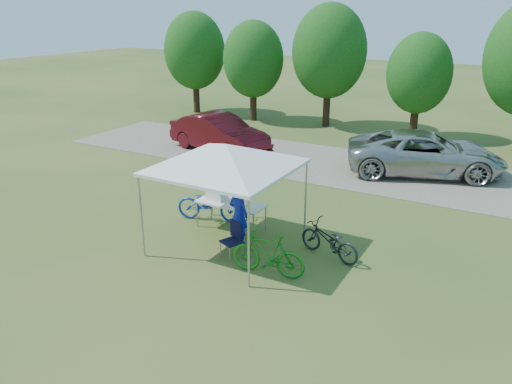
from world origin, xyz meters
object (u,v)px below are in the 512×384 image
folding_chair (234,236)px  bike_blue (210,204)px  bike_green (268,254)px  bike_dark (329,241)px  cooler (216,193)px  cyclist (239,215)px  folding_table (231,204)px  sedan (219,133)px  minivan (425,153)px

folding_chair → bike_blue: size_ratio=0.46×
bike_green → bike_dark: bike_green is taller
cooler → cyclist: 1.33m
folding_table → sedan: bearing=125.5°
bike_green → minivan: 9.52m
cooler → bike_green: 3.13m
bike_blue → sedan: bearing=14.6°
folding_table → bike_dark: bearing=-4.9°
cooler → minivan: minivan is taller
folding_table → cooler: bearing=180.0°
sedan → bike_blue: bearing=-135.7°
bike_blue → bike_dark: bearing=-113.5°
cyclist → bike_blue: 1.78m
folding_table → bike_green: 2.72m
bike_blue → sedan: 7.39m
folding_chair → cyclist: 0.75m
cooler → minivan: (4.09, 7.65, -0.18)m
cyclist → bike_dark: cyclist is taller
sedan → minivan: bearing=-69.2°
folding_chair → folding_table: bearing=147.1°
folding_chair → bike_blue: bike_blue is taller
minivan → sedan: (-8.29, -1.10, 0.00)m
bike_dark → folding_chair: bearing=-47.1°
folding_table → bike_blue: 0.92m
minivan → bike_blue: bearing=128.9°
bike_blue → minivan: size_ratio=0.35×
cooler → sedan: size_ratio=0.11×
cyclist → bike_green: size_ratio=0.91×
cyclist → sedan: bearing=-45.1°
folding_table → bike_dark: size_ratio=1.12×
bike_green → bike_dark: 1.74m
bike_green → sedan: sedan is taller
bike_dark → sedan: bearing=-115.6°
folding_table → folding_chair: size_ratio=2.18×
folding_table → bike_blue: bearing=165.6°
cooler → cyclist: bearing=-30.7°
sedan → folding_chair: bearing=-131.5°
bike_blue → folding_chair: bearing=-147.6°
bike_dark → minivan: bearing=-168.6°
bike_blue → bike_dark: (3.85, -0.47, -0.06)m
bike_green → minivan: minivan is taller
bike_dark → folding_table: bearing=-78.9°
bike_dark → sedan: sedan is taller
folding_table → bike_dark: 3.01m
bike_blue → minivan: bearing=-47.5°
cooler → cyclist: cyclist is taller
bike_green → sedan: bearing=-148.1°
cooler → bike_green: size_ratio=0.29×
folding_table → minivan: size_ratio=0.34×
folding_chair → bike_blue: (-1.76, 1.54, -0.01)m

